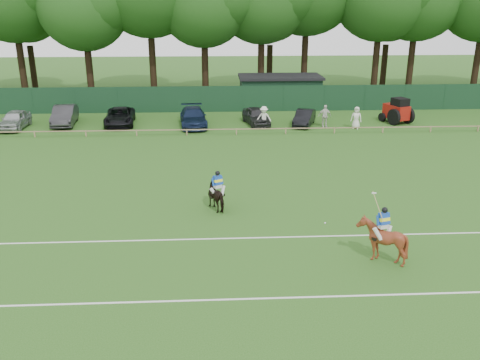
{
  "coord_description": "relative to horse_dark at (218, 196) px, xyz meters",
  "views": [
    {
      "loc": [
        -0.8,
        -21.86,
        10.2
      ],
      "look_at": [
        0.5,
        3.0,
        1.4
      ],
      "focal_mm": 38.0,
      "sensor_mm": 36.0,
      "label": 1
    }
  ],
  "objects": [
    {
      "name": "horse_chestnut",
      "position": [
        6.66,
        -5.92,
        0.2
      ],
      "size": [
        1.94,
        2.07,
        1.88
      ],
      "primitive_type": "imported",
      "rotation": [
        0.0,
        0.0,
        3.44
      ],
      "color": "maroon",
      "rests_on": "ground"
    },
    {
      "name": "suv_black",
      "position": [
        -8.3,
        19.42,
        -0.01
      ],
      "size": [
        2.85,
        5.41,
        1.45
      ],
      "primitive_type": "imported",
      "rotation": [
        0.0,
        0.0,
        0.09
      ],
      "color": "black",
      "rests_on": "ground"
    },
    {
      "name": "spectator_right",
      "position": [
        11.83,
        16.99,
        0.19
      ],
      "size": [
        1.07,
        0.9,
        1.86
      ],
      "primitive_type": "imported",
      "rotation": [
        0.0,
        0.0,
        -0.4
      ],
      "color": "silver",
      "rests_on": "ground"
    },
    {
      "name": "rider_dark",
      "position": [
        0.01,
        -0.01,
        0.69
      ],
      "size": [
        0.88,
        0.61,
        1.41
      ],
      "rotation": [
        0.0,
        0.0,
        3.64
      ],
      "color": "silver",
      "rests_on": "ground"
    },
    {
      "name": "hatch_grey",
      "position": [
        3.56,
        19.07,
        -0.01
      ],
      "size": [
        2.56,
        4.53,
        1.45
      ],
      "primitive_type": "imported",
      "rotation": [
        0.0,
        0.0,
        0.21
      ],
      "color": "#2E2D30",
      "rests_on": "ground"
    },
    {
      "name": "horse_dark",
      "position": [
        0.0,
        0.0,
        0.0
      ],
      "size": [
        1.54,
        1.91,
        1.48
      ],
      "primitive_type": "imported",
      "rotation": [
        0.0,
        0.0,
        3.64
      ],
      "color": "black",
      "rests_on": "ground"
    },
    {
      "name": "rider_chestnut",
      "position": [
        6.66,
        -5.93,
        1.01
      ],
      "size": [
        0.98,
        0.52,
        2.05
      ],
      "rotation": [
        0.0,
        0.0,
        3.44
      ],
      "color": "silver",
      "rests_on": "ground"
    },
    {
      "name": "estate_black",
      "position": [
        7.68,
        18.41,
        -0.07
      ],
      "size": [
        2.68,
        4.28,
        1.33
      ],
      "primitive_type": "imported",
      "rotation": [
        0.0,
        0.0,
        -0.34
      ],
      "color": "black",
      "rests_on": "ground"
    },
    {
      "name": "tree_row",
      "position": [
        2.67,
        32.46,
        -0.74
      ],
      "size": [
        96.0,
        12.0,
        21.0
      ],
      "primitive_type": null,
      "color": "#26561C",
      "rests_on": "ground"
    },
    {
      "name": "pitch_lines",
      "position": [
        0.67,
        -6.04,
        -0.73
      ],
      "size": [
        60.0,
        5.1,
        0.01
      ],
      "color": "silver",
      "rests_on": "ground"
    },
    {
      "name": "polo_ball",
      "position": [
        5.16,
        -2.16,
        -0.69
      ],
      "size": [
        0.09,
        0.09,
        0.09
      ],
      "primitive_type": "sphere",
      "color": "silver",
      "rests_on": "ground"
    },
    {
      "name": "perimeter_fence",
      "position": [
        0.67,
        24.46,
        0.51
      ],
      "size": [
        92.08,
        0.08,
        2.5
      ],
      "color": "#14351E",
      "rests_on": "ground"
    },
    {
      "name": "sedan_grey",
      "position": [
        -13.09,
        19.69,
        0.09
      ],
      "size": [
        2.29,
        5.16,
        1.65
      ],
      "primitive_type": "imported",
      "rotation": [
        0.0,
        0.0,
        0.11
      ],
      "color": "#2F2F31",
      "rests_on": "ground"
    },
    {
      "name": "sedan_navy",
      "position": [
        -1.91,
        18.62,
        0.04
      ],
      "size": [
        2.65,
        5.51,
        1.55
      ],
      "primitive_type": "imported",
      "rotation": [
        0.0,
        0.0,
        0.09
      ],
      "color": "#131F3B",
      "rests_on": "ground"
    },
    {
      "name": "spectator_left",
      "position": [
        4.06,
        17.33,
        0.22
      ],
      "size": [
        1.32,
        0.87,
        1.91
      ],
      "primitive_type": "imported",
      "rotation": [
        0.0,
        0.0,
        -0.14
      ],
      "color": "white",
      "rests_on": "ground"
    },
    {
      "name": "utility_shed",
      "position": [
        6.67,
        27.46,
        0.8
      ],
      "size": [
        8.4,
        4.4,
        3.04
      ],
      "color": "#14331E",
      "rests_on": "ground"
    },
    {
      "name": "ground",
      "position": [
        0.67,
        -2.54,
        -0.74
      ],
      "size": [
        160.0,
        160.0,
        0.0
      ],
      "primitive_type": "plane",
      "color": "#1E4C14",
      "rests_on": "ground"
    },
    {
      "name": "pitch_rail",
      "position": [
        0.67,
        15.46,
        -0.29
      ],
      "size": [
        62.1,
        0.1,
        0.5
      ],
      "color": "#997F5B",
      "rests_on": "ground"
    },
    {
      "name": "sedan_silver",
      "position": [
        -16.89,
        18.48,
        0.02
      ],
      "size": [
        1.89,
        4.49,
        1.52
      ],
      "primitive_type": "imported",
      "rotation": [
        0.0,
        0.0,
        0.02
      ],
      "color": "#B6B9BC",
      "rests_on": "ground"
    },
    {
      "name": "spectator_mid",
      "position": [
        9.3,
        17.7,
        0.22
      ],
      "size": [
        1.13,
        0.49,
        1.92
      ],
      "primitive_type": "imported",
      "rotation": [
        0.0,
        0.0,
        0.02
      ],
      "color": "silver",
      "rests_on": "ground"
    },
    {
      "name": "tractor",
      "position": [
        15.98,
        18.83,
        0.33
      ],
      "size": [
        2.66,
        3.15,
        2.25
      ],
      "rotation": [
        0.0,
        0.0,
        0.38
      ],
      "color": "maroon",
      "rests_on": "ground"
    }
  ]
}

